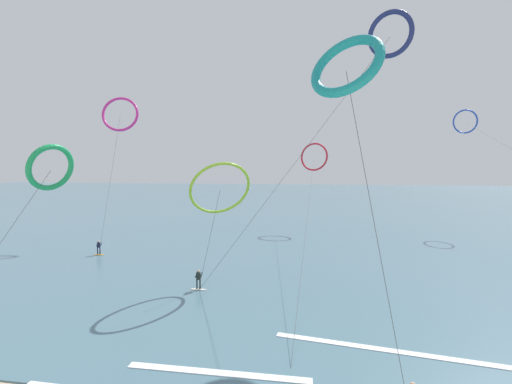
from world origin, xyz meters
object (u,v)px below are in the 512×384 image
surfer_ivory (198,281)px  kite_crimson (314,157)px  surfer_amber (99,249)px  kite_cobalt (465,122)px  kite_magenta (120,114)px  kite_emerald (51,168)px  kite_navy (390,35)px  kite_lime (220,189)px  kite_teal (346,66)px

surfer_ivory → kite_crimson: kite_crimson is taller
surfer_ivory → surfer_amber: same height
surfer_amber → kite_cobalt: bearing=-163.4°
surfer_ivory → kite_magenta: 32.37m
surfer_ivory → kite_magenta: (-18.45, 20.19, 17.31)m
kite_cobalt → kite_emerald: 59.91m
kite_emerald → kite_magenta: kite_magenta is taller
kite_navy → kite_lime: (-14.03, -1.82, -12.77)m
surfer_amber → kite_teal: 35.86m
surfer_ivory → kite_navy: bearing=-163.2°
kite_teal → kite_lime: kite_teal is taller
kite_crimson → kite_lime: bearing=-85.2°
kite_cobalt → kite_lime: size_ratio=4.66×
surfer_amber → kite_magenta: size_ratio=0.08×
kite_navy → kite_crimson: size_ratio=0.54×
kite_crimson → kite_emerald: size_ratio=3.58×
surfer_amber → kite_emerald: size_ratio=0.14×
kite_teal → kite_emerald: 21.61m
surfer_amber → kite_crimson: (25.08, 22.11, 11.29)m
kite_navy → kite_crimson: 30.05m
kite_cobalt → kite_navy: bearing=106.4°
kite_navy → kite_cobalt: bearing=-91.2°
surfer_ivory → kite_magenta: bearing=-42.9°
surfer_amber → kite_teal: kite_teal is taller
kite_cobalt → kite_emerald: kite_cobalt is taller
kite_cobalt → kite_emerald: size_ratio=4.18×
kite_crimson → kite_cobalt: bearing=29.0°
surfer_amber → kite_emerald: (5.82, -14.05, 9.50)m
kite_teal → kite_emerald: bearing=-164.5°
kite_crimson → kite_magenta: kite_magenta is taller
surfer_ivory → kite_magenta: kite_magenta is taller
kite_magenta → kite_cobalt: bearing=4.0°
kite_navy → kite_cobalt: (18.97, 31.83, -3.35)m
surfer_ivory → kite_lime: (1.52, 1.54, 7.68)m
kite_teal → kite_magenta: bearing=165.8°
surfer_amber → kite_crimson: bearing=-149.5°
surfer_amber → kite_emerald: bearing=101.6°
kite_teal → kite_navy: (4.84, 14.41, 6.43)m
surfer_amber → kite_navy: bearing=158.2°
kite_cobalt → kite_lime: kite_cobalt is taller
kite_crimson → kite_lime: size_ratio=3.99×
kite_teal → kite_lime: 16.83m
surfer_ivory → kite_lime: kite_lime is taller
surfer_ivory → surfer_amber: (-15.28, 9.30, 0.00)m
surfer_ivory → surfer_amber: 17.89m
surfer_amber → kite_magenta: 20.70m
surfer_amber → kite_lime: kite_lime is taller
kite_crimson → kite_cobalt: size_ratio=0.86×
surfer_amber → kite_magenta: kite_magenta is taller
kite_cobalt → kite_lime: bearing=92.8°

